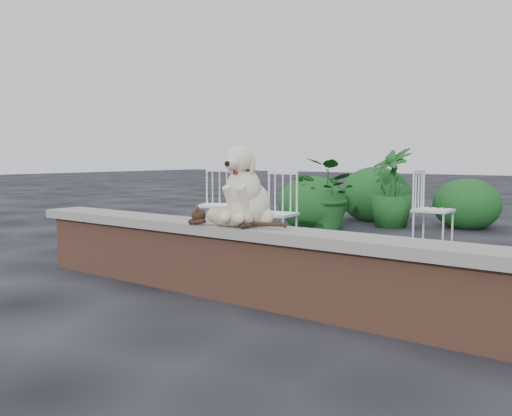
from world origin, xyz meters
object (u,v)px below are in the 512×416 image
Objects in this scene: dog at (249,185)px; chair_e at (433,209)px; cat at (228,216)px; potted_plant_b at (391,188)px; potted_plant_a at (329,194)px; chair_b at (275,213)px; chair_a at (216,204)px.

chair_e is at bearing 78.86° from dog.
cat is 5.03m from potted_plant_b.
potted_plant_b is at bearing 58.05° from potted_plant_a.
chair_b is at bearing 112.93° from dog.
potted_plant_a reaches higher than cat.
chair_a and chair_b have the same top height.
potted_plant_b reaches higher than dog.
potted_plant_b is (-0.88, 4.95, -0.04)m from cat.
dog is 4.91m from potted_plant_b.
potted_plant_b reaches higher than chair_e.
chair_b is at bearing 109.08° from cat.
cat is (-0.08, -0.15, -0.23)m from dog.
potted_plant_b is (0.05, 3.03, 0.15)m from chair_b.
chair_b is at bearing -44.93° from chair_a.
dog is 0.58× the size of potted_plant_a.
cat is 0.88× the size of potted_plant_a.
chair_e is at bearing -50.87° from potted_plant_b.
cat is 2.15m from chair_b.
potted_plant_a is at bearing 94.64° from chair_b.
cat is at bearing -70.13° from potted_plant_a.
dog is at bearing -78.67° from potted_plant_b.
chair_b is (-0.94, 1.93, -0.19)m from cat.
chair_a reaches higher than cat.
chair_b is at bearing -91.03° from potted_plant_b.
potted_plant_b is (-1.21, 1.49, 0.15)m from chair_e.
chair_e is 1.93m from potted_plant_b.
chair_e is 0.76× the size of potted_plant_b.
chair_e is at bearing -3.02° from chair_a.
cat is at bearing -73.34° from chair_b.
dog is 0.67× the size of chair_b.
potted_plant_b is (1.33, 2.61, 0.15)m from chair_a.
potted_plant_a is (0.75, 1.69, 0.07)m from chair_a.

